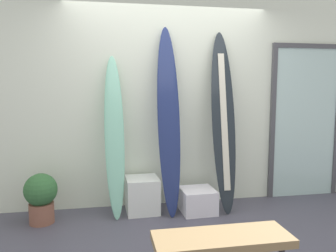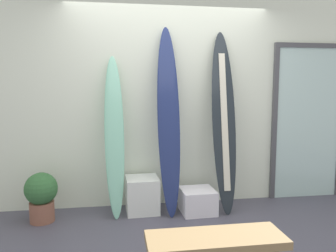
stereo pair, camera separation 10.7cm
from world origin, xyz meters
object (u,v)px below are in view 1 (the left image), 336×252
at_px(display_block_center, 198,201).
at_px(potted_plant, 41,196).
at_px(surfboard_seafoam, 114,136).
at_px(display_block_left, 142,195).
at_px(surfboard_charcoal, 223,122).
at_px(bench, 222,243).
at_px(glass_door, 305,119).
at_px(surfboard_navy, 169,121).

bearing_deg(display_block_center, potted_plant, -179.87).
height_order(surfboard_seafoam, display_block_left, surfboard_seafoam).
relative_size(surfboard_seafoam, display_block_center, 4.57).
height_order(surfboard_charcoal, bench, surfboard_charcoal).
xyz_separation_m(display_block_center, potted_plant, (-1.79, -0.00, 0.17)).
xyz_separation_m(surfboard_seafoam, surfboard_charcoal, (1.32, -0.02, 0.14)).
height_order(surfboard_seafoam, bench, surfboard_seafoam).
bearing_deg(display_block_center, surfboard_seafoam, 173.66).
xyz_separation_m(glass_door, bench, (-1.88, -1.98, -0.66)).
bearing_deg(surfboard_seafoam, bench, -67.88).
distance_m(surfboard_seafoam, display_block_left, 0.80).
distance_m(surfboard_seafoam, bench, 1.94).
bearing_deg(bench, potted_plant, 133.21).
bearing_deg(surfboard_navy, potted_plant, -176.17).
bearing_deg(surfboard_navy, bench, -87.83).
distance_m(surfboard_navy, display_block_left, 0.95).
distance_m(surfboard_charcoal, potted_plant, 2.27).
relative_size(potted_plant, bench, 0.57).
distance_m(surfboard_seafoam, surfboard_navy, 0.66).
bearing_deg(glass_door, display_block_center, -167.43).
relative_size(surfboard_seafoam, surfboard_charcoal, 0.86).
distance_m(surfboard_seafoam, surfboard_charcoal, 1.32).
bearing_deg(surfboard_seafoam, surfboard_navy, -1.36).
xyz_separation_m(surfboard_seafoam, bench, (0.70, -1.73, -0.53)).
height_order(surfboard_seafoam, display_block_center, surfboard_seafoam).
bearing_deg(potted_plant, surfboard_charcoal, 2.44).
distance_m(glass_door, potted_plant, 3.51).
relative_size(surfboard_seafoam, surfboard_navy, 0.84).
height_order(surfboard_charcoal, potted_plant, surfboard_charcoal).
xyz_separation_m(surfboard_navy, potted_plant, (-1.46, -0.10, -0.79)).
bearing_deg(glass_door, surfboard_navy, -172.24).
relative_size(surfboard_navy, bench, 2.29).
bearing_deg(potted_plant, display_block_left, 6.26).
bearing_deg(glass_door, potted_plant, -173.91).
distance_m(surfboard_charcoal, glass_door, 1.30).
bearing_deg(surfboard_seafoam, surfboard_charcoal, -0.96).
height_order(surfboard_charcoal, display_block_left, surfboard_charcoal).
relative_size(surfboard_charcoal, potted_plant, 3.91).
xyz_separation_m(surfboard_seafoam, glass_door, (2.59, 0.25, 0.13)).
bearing_deg(display_block_center, bench, -99.57).
bearing_deg(bench, display_block_left, 102.43).
distance_m(display_block_left, glass_door, 2.44).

